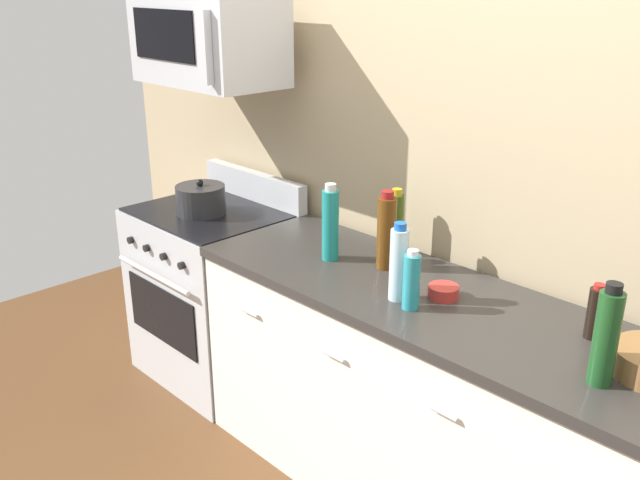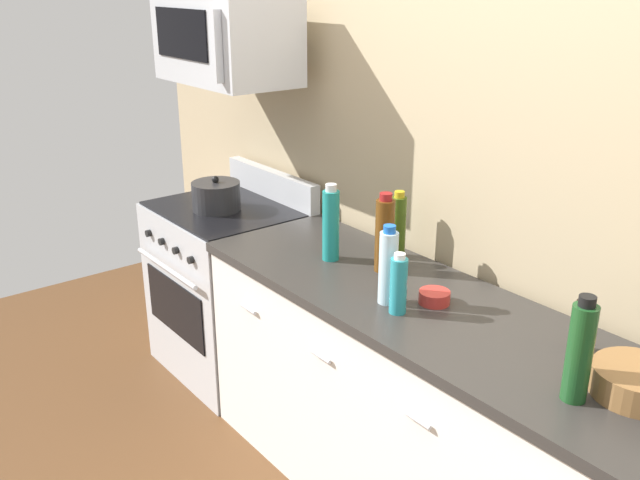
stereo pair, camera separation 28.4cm
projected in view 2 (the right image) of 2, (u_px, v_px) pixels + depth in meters
back_wall at (518, 173)px, 2.55m from camera, size 5.24×0.10×2.70m
counter_unit at (427, 416)px, 2.63m from camera, size 2.15×0.66×0.92m
range_oven at (230, 288)px, 3.69m from camera, size 0.76×0.69×1.07m
microwave at (226, 39)px, 3.26m from camera, size 0.74×0.44×0.40m
bottle_olive_oil at (398, 226)px, 2.87m from camera, size 0.06×0.06×0.29m
bottle_wine_green at (580, 352)px, 1.88m from camera, size 0.07×0.07×0.32m
bottle_water_clear at (388, 267)px, 2.46m from camera, size 0.07×0.07×0.30m
bottle_wine_amber at (385, 234)px, 2.72m from camera, size 0.08×0.08×0.32m
bottle_sparkling_teal at (331, 224)px, 2.83m from camera, size 0.07×0.07×0.33m
bottle_soy_sauce_dark at (583, 326)px, 2.15m from camera, size 0.06×0.06×0.19m
bottle_dish_soap at (398, 285)px, 2.39m from camera, size 0.06×0.06×0.22m
bowl_wooden_salad at (638, 381)px, 1.94m from camera, size 0.26×0.26×0.08m
bowl_red_small at (434, 297)px, 2.49m from camera, size 0.11×0.11×0.05m
stockpot at (216, 196)px, 3.47m from camera, size 0.24×0.24×0.18m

